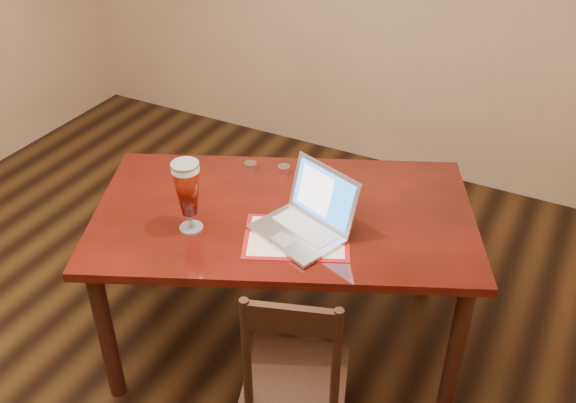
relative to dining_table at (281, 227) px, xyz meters
The scene contains 4 objects.
ground 1.01m from the dining_table, 127.24° to the right, with size 5.00×5.00×0.00m, color black.
room_shell 1.28m from the dining_table, 127.24° to the right, with size 4.51×5.01×2.71m.
dining_table is the anchor object (origin of this frame).
dining_chair 0.69m from the dining_table, 57.38° to the right, with size 0.50×0.49×0.94m.
Camera 1 is at (1.53, -1.47, 2.42)m, focal length 40.00 mm.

